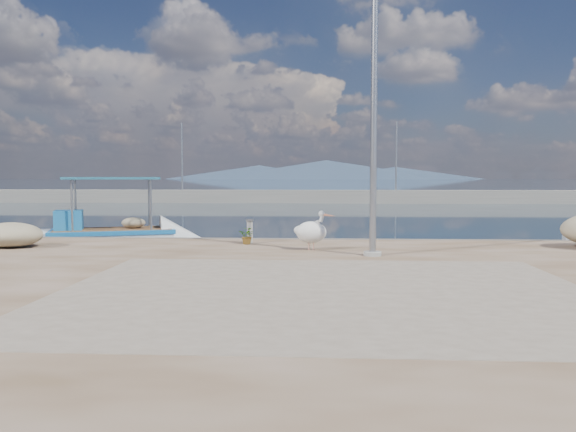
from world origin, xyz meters
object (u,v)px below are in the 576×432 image
Objects in this scene: boat_left at (112,239)px; lamp_post at (374,120)px; bollard_near at (250,230)px; pelican at (312,231)px.

boat_left is 11.02m from lamp_post.
boat_left is 6.35m from bollard_near.
pelican is (7.21, -4.79, 0.78)m from boat_left.
pelican is 2.35m from bollard_near.
bollard_near is (-1.83, 1.48, -0.12)m from pelican.
bollard_near is (-3.33, 2.41, -2.92)m from lamp_post.
lamp_post reaches higher than bollard_near.
lamp_post is 10.00× the size of bollard_near.
bollard_near is (5.38, -3.32, 0.66)m from boat_left.
lamp_post reaches higher than boat_left.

